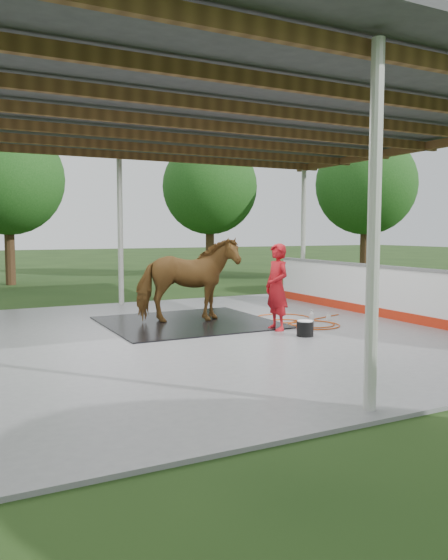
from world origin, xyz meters
name	(u,v)px	position (x,y,z in m)	size (l,w,h in m)	color
ground	(194,338)	(0.00, 0.00, 0.00)	(100.00, 100.00, 0.00)	#1E3814
concrete_slab	(194,336)	(0.00, 0.00, 0.03)	(12.00, 10.00, 0.05)	slate
pavilion_structure	(193,117)	(0.00, 0.00, 3.97)	(12.60, 10.60, 4.05)	beige
dasher_board	(385,293)	(4.60, 0.00, 0.59)	(0.16, 8.00, 1.15)	red
tree_belt	(188,137)	(0.30, 0.90, 3.79)	(28.00, 28.00, 5.80)	#382314
rubber_mat	(188,322)	(0.42, 1.27, 0.06)	(3.35, 3.14, 0.03)	black
horse	(188,280)	(0.42, 1.27, 0.95)	(0.94, 2.07, 1.75)	brown
handler	(277,287)	(1.63, -0.26, 0.88)	(0.61, 0.40, 1.67)	red
wash_bucket	(305,328)	(1.76, -1.02, 0.20)	(0.31, 0.31, 0.29)	black
soap_bottle_a	(312,317)	(2.67, 0.04, 0.19)	(0.11, 0.11, 0.29)	silver
soap_bottle_b	(328,316)	(3.22, 0.20, 0.13)	(0.08, 0.08, 0.17)	#338CD8
hose_coil	(298,322)	(2.50, 0.29, 0.06)	(2.03, 2.14, 0.02)	#AB400C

